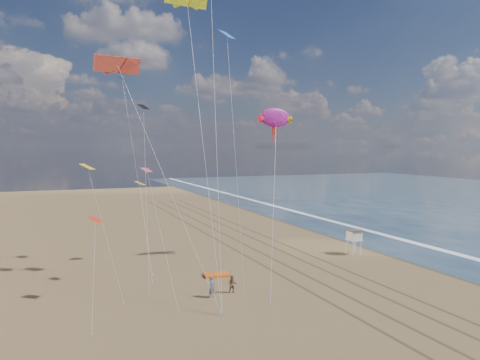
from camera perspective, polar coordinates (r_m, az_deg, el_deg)
name	(u,v)px	position (r m, az deg, el deg)	size (l,w,h in m)	color
ground	(449,357)	(33.83, 24.09, -19.15)	(260.00, 260.00, 0.00)	brown
wet_sand	(339,231)	(75.33, 12.01, -6.06)	(260.00, 260.00, 0.00)	#42301E
foam	(361,229)	(77.74, 14.59, -5.79)	(260.00, 260.00, 0.00)	white
tracks	(273,253)	(58.70, 4.07, -8.86)	(7.68, 120.00, 0.01)	brown
lifeguard_stand	(354,236)	(58.94, 13.76, -6.60)	(1.68, 1.68, 3.04)	silver
grounded_kite	(216,275)	(48.49, -2.89, -11.48)	(2.47, 1.57, 0.28)	orange
show_kite	(275,118)	(54.12, 4.32, 7.54)	(5.69, 7.42, 22.09)	#AA1A8B
kite_flyer_a	(212,287)	(41.84, -3.45, -12.87)	(0.69, 0.46, 1.90)	slate
kite_flyer_b	(232,284)	(42.95, -0.93, -12.61)	(0.79, 0.61, 1.62)	brown
small_kites	(143,127)	(48.17, -11.70, 6.34)	(14.27, 15.41, 17.35)	orange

